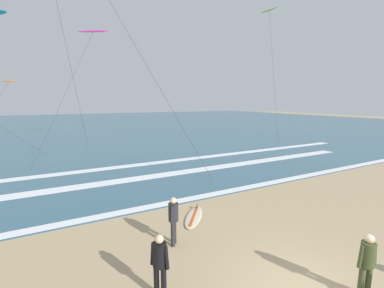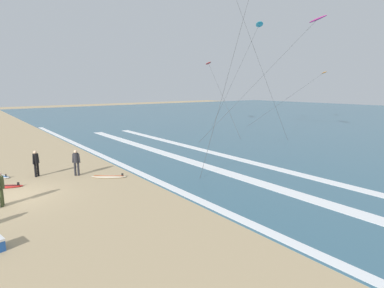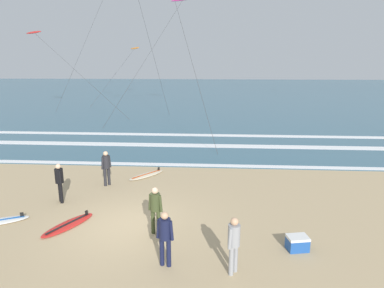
# 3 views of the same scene
# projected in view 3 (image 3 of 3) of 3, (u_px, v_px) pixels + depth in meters

# --- Properties ---
(ground_plane) EXTENTS (160.00, 160.00, 0.00)m
(ground_plane) POSITION_uv_depth(u_px,v_px,m) (131.00, 225.00, 11.66)
(ground_plane) COLOR tan
(ocean_surface) EXTENTS (140.00, 90.00, 0.01)m
(ocean_surface) POSITION_uv_depth(u_px,v_px,m) (199.00, 92.00, 61.69)
(ocean_surface) COLOR #386075
(ocean_surface) RESTS_ON ground
(wave_foam_shoreline) EXTENTS (53.02, 0.52, 0.01)m
(wave_foam_shoreline) POSITION_uv_depth(u_px,v_px,m) (133.00, 164.00, 18.58)
(wave_foam_shoreline) COLOR white
(wave_foam_shoreline) RESTS_ON ocean_surface
(wave_foam_mid_break) EXTENTS (36.11, 0.97, 0.01)m
(wave_foam_mid_break) POSITION_uv_depth(u_px,v_px,m) (158.00, 145.00, 22.79)
(wave_foam_mid_break) COLOR white
(wave_foam_mid_break) RESTS_ON ocean_surface
(wave_foam_outer_break) EXTENTS (39.90, 0.83, 0.01)m
(wave_foam_outer_break) POSITION_uv_depth(u_px,v_px,m) (194.00, 135.00, 25.84)
(wave_foam_outer_break) COLOR white
(wave_foam_outer_break) RESTS_ON ocean_surface
(surfer_right_near) EXTENTS (0.39, 0.45, 1.60)m
(surfer_right_near) POSITION_uv_depth(u_px,v_px,m) (106.00, 165.00, 15.20)
(surfer_right_near) COLOR #232328
(surfer_right_near) RESTS_ON ground
(surfer_left_near) EXTENTS (0.51, 0.32, 1.60)m
(surfer_left_near) POSITION_uv_depth(u_px,v_px,m) (165.00, 234.00, 9.14)
(surfer_left_near) COLOR #141938
(surfer_left_near) RESTS_ON ground
(surfer_left_far) EXTENTS (0.37, 0.47, 1.60)m
(surfer_left_far) POSITION_uv_depth(u_px,v_px,m) (234.00, 240.00, 8.81)
(surfer_left_far) COLOR gray
(surfer_left_far) RESTS_ON ground
(surfer_background_far) EXTENTS (0.51, 0.32, 1.60)m
(surfer_background_far) POSITION_uv_depth(u_px,v_px,m) (155.00, 206.00, 10.87)
(surfer_background_far) COLOR #384223
(surfer_background_far) RESTS_ON ground
(surfer_mid_group) EXTENTS (0.37, 0.46, 1.60)m
(surfer_mid_group) POSITION_uv_depth(u_px,v_px,m) (59.00, 179.00, 13.36)
(surfer_mid_group) COLOR black
(surfer_mid_group) RESTS_ON ground
(surfboard_foreground_flat) EXTENTS (1.49, 2.14, 0.25)m
(surfboard_foreground_flat) POSITION_uv_depth(u_px,v_px,m) (68.00, 225.00, 11.60)
(surfboard_foreground_flat) COLOR red
(surfboard_foreground_flat) RESTS_ON ground
(surfboard_left_pile) EXTENTS (1.77, 2.02, 0.25)m
(surfboard_left_pile) POSITION_uv_depth(u_px,v_px,m) (146.00, 175.00, 16.68)
(surfboard_left_pile) COLOR beige
(surfboard_left_pile) RESTS_ON ground
(kite_red_high_right) EXTENTS (12.94, 6.42, 8.74)m
(kite_red_high_right) POSITION_uv_depth(u_px,v_px,m) (34.00, 33.00, 36.58)
(kite_red_high_right) COLOR red
(kite_red_high_right) RESTS_ON ground
(kite_magenta_mid_center) EXTENTS (7.57, 10.63, 11.82)m
(kite_magenta_mid_center) POSITION_uv_depth(u_px,v_px,m) (183.00, 0.00, 34.39)
(kite_magenta_mid_center) COLOR #CC2384
(kite_magenta_mid_center) RESTS_ON ground
(kite_orange_far_left) EXTENTS (3.92, 15.27, 7.69)m
(kite_orange_far_left) POSITION_uv_depth(u_px,v_px,m) (135.00, 48.00, 53.14)
(kite_orange_far_left) COLOR orange
(kite_orange_far_left) RESTS_ON ground
(cooler_box) EXTENTS (0.69, 0.56, 0.44)m
(cooler_box) POSITION_uv_depth(u_px,v_px,m) (297.00, 243.00, 10.10)
(cooler_box) COLOR #1E4C9E
(cooler_box) RESTS_ON ground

